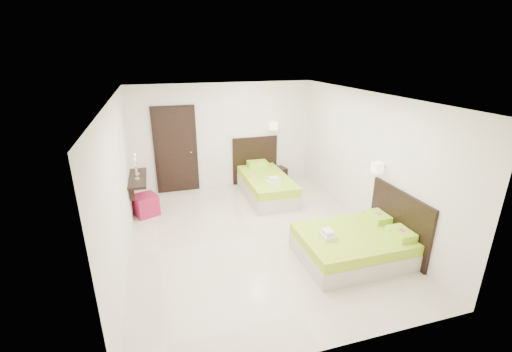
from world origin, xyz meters
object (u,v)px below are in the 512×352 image
object	(u,v)px
bed_single	(265,183)
nightstand	(277,175)
ottoman	(146,205)
bed_double	(357,243)

from	to	relation	value
bed_single	nightstand	bearing A→B (deg)	52.63
bed_single	nightstand	size ratio (longest dim) A/B	4.40
bed_single	ottoman	bearing A→B (deg)	-173.93
bed_single	bed_double	xyz separation A→B (m)	(0.65, -2.99, -0.03)
bed_single	ottoman	xyz separation A→B (m)	(-2.77, -0.29, -0.07)
bed_single	nightstand	distance (m)	0.92
ottoman	bed_single	bearing A→B (deg)	6.07
nightstand	bed_double	bearing A→B (deg)	-99.74
nightstand	ottoman	bearing A→B (deg)	-174.17
nightstand	ottoman	size ratio (longest dim) A/B	1.01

